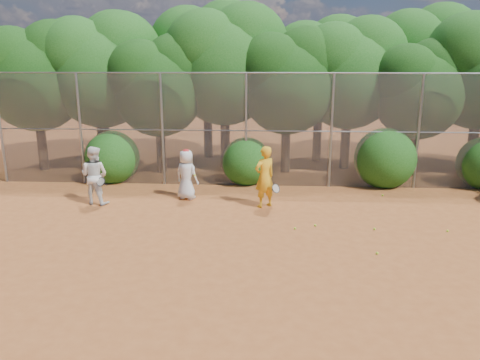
{
  "coord_description": "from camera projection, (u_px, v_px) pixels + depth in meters",
  "views": [
    {
      "loc": [
        -0.22,
        -10.45,
        4.47
      ],
      "look_at": [
        -1.0,
        2.5,
        1.1
      ],
      "focal_mm": 35.0,
      "sensor_mm": 36.0,
      "label": 1
    }
  ],
  "objects": [
    {
      "name": "tree_2",
      "position": [
        160.0,
        82.0,
        18.14
      ],
      "size": [
        3.99,
        3.47,
        5.47
      ],
      "color": "black",
      "rests_on": "ground"
    },
    {
      "name": "tree_4",
      "position": [
        289.0,
        78.0,
        18.19
      ],
      "size": [
        4.19,
        3.64,
        5.73
      ],
      "color": "black",
      "rests_on": "ground"
    },
    {
      "name": "bush_0",
      "position": [
        112.0,
        155.0,
        17.39
      ],
      "size": [
        2.0,
        2.0,
        2.0
      ],
      "primitive_type": "sphere",
      "color": "#174D13",
      "rests_on": "ground"
    },
    {
      "name": "tree_0",
      "position": [
        36.0,
        73.0,
        18.53
      ],
      "size": [
        4.38,
        3.81,
        6.0
      ],
      "color": "black",
      "rests_on": "ground"
    },
    {
      "name": "fence_back",
      "position": [
        271.0,
        129.0,
        16.5
      ],
      "size": [
        20.05,
        0.09,
        4.03
      ],
      "color": "gray",
      "rests_on": "ground"
    },
    {
      "name": "player_white",
      "position": [
        94.0,
        175.0,
        14.68
      ],
      "size": [
        1.03,
        0.88,
        1.85
      ],
      "rotation": [
        0.0,
        0.0,
        2.92
      ],
      "color": "white",
      "rests_on": "ground"
    },
    {
      "name": "ball_5",
      "position": [
        383.0,
        195.0,
        15.68
      ],
      "size": [
        0.07,
        0.07,
        0.07
      ],
      "primitive_type": "sphere",
      "color": "#BDE72A",
      "rests_on": "ground"
    },
    {
      "name": "player_teen",
      "position": [
        187.0,
        174.0,
        15.21
      ],
      "size": [
        0.94,
        0.81,
        1.66
      ],
      "rotation": [
        0.0,
        0.0,
        2.7
      ],
      "color": "silver",
      "rests_on": "ground"
    },
    {
      "name": "tree_6",
      "position": [
        420.0,
        86.0,
        17.78
      ],
      "size": [
        3.86,
        3.36,
        5.29
      ],
      "color": "black",
      "rests_on": "ground"
    },
    {
      "name": "tree_5",
      "position": [
        351.0,
        70.0,
        18.75
      ],
      "size": [
        4.51,
        3.92,
        6.17
      ],
      "color": "black",
      "rests_on": "ground"
    },
    {
      "name": "tree_11",
      "position": [
        321.0,
        66.0,
        20.32
      ],
      "size": [
        4.64,
        4.03,
        6.35
      ],
      "color": "black",
      "rests_on": "ground"
    },
    {
      "name": "tree_3",
      "position": [
        226.0,
        61.0,
        18.76
      ],
      "size": [
        4.89,
        4.26,
        6.7
      ],
      "color": "black",
      "rests_on": "ground"
    },
    {
      "name": "ball_3",
      "position": [
        448.0,
        231.0,
        12.43
      ],
      "size": [
        0.07,
        0.07,
        0.07
      ],
      "primitive_type": "sphere",
      "color": "#BDE72A",
      "rests_on": "ground"
    },
    {
      "name": "tree_9",
      "position": [
        98.0,
        62.0,
        21.05
      ],
      "size": [
        4.83,
        4.2,
        6.62
      ],
      "color": "black",
      "rests_on": "ground"
    },
    {
      "name": "ball_0",
      "position": [
        315.0,
        225.0,
        12.84
      ],
      "size": [
        0.07,
        0.07,
        0.07
      ],
      "primitive_type": "sphere",
      "color": "#BDE72A",
      "rests_on": "ground"
    },
    {
      "name": "ground",
      "position": [
        275.0,
        251.0,
        11.21
      ],
      "size": [
        80.0,
        80.0,
        0.0
      ],
      "primitive_type": "plane",
      "color": "#9A4F22",
      "rests_on": "ground"
    },
    {
      "name": "tree_1",
      "position": [
        102.0,
        67.0,
        18.82
      ],
      "size": [
        4.64,
        4.03,
        6.35
      ],
      "color": "black",
      "rests_on": "ground"
    },
    {
      "name": "ball_4",
      "position": [
        295.0,
        228.0,
        12.61
      ],
      "size": [
        0.07,
        0.07,
        0.07
      ],
      "primitive_type": "sphere",
      "color": "#BDE72A",
      "rests_on": "ground"
    },
    {
      "name": "ball_1",
      "position": [
        374.0,
        229.0,
        12.57
      ],
      "size": [
        0.07,
        0.07,
        0.07
      ],
      "primitive_type": "sphere",
      "color": "#BDE72A",
      "rests_on": "ground"
    },
    {
      "name": "bush_1",
      "position": [
        246.0,
        159.0,
        17.13
      ],
      "size": [
        1.8,
        1.8,
        1.8
      ],
      "primitive_type": "sphere",
      "color": "#174D13",
      "rests_on": "ground"
    },
    {
      "name": "player_yellow",
      "position": [
        265.0,
        177.0,
        14.34
      ],
      "size": [
        0.93,
        0.78,
        1.91
      ],
      "rotation": [
        0.0,
        0.0,
        3.77
      ],
      "color": "gold",
      "rests_on": "ground"
    },
    {
      "name": "tree_10",
      "position": [
        208.0,
        55.0,
        20.89
      ],
      "size": [
        5.15,
        4.48,
        7.06
      ],
      "color": "black",
      "rests_on": "ground"
    },
    {
      "name": "ball_2",
      "position": [
        377.0,
        253.0,
        11.0
      ],
      "size": [
        0.07,
        0.07,
        0.07
      ],
      "primitive_type": "sphere",
      "color": "#BDE72A",
      "rests_on": "ground"
    },
    {
      "name": "bush_2",
      "position": [
        385.0,
        156.0,
        16.79
      ],
      "size": [
        2.2,
        2.2,
        2.2
      ],
      "primitive_type": "sphere",
      "color": "#174D13",
      "rests_on": "ground"
    },
    {
      "name": "tree_12",
      "position": [
        423.0,
        58.0,
        20.56
      ],
      "size": [
        5.02,
        4.37,
        6.88
      ],
      "color": "black",
      "rests_on": "ground"
    }
  ]
}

